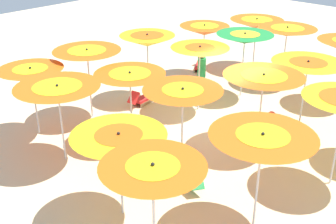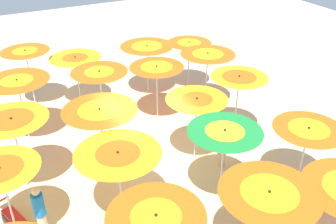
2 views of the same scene
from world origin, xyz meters
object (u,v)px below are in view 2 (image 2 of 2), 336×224
at_px(beach_umbrella_18, 18,86).
at_px(beachgoer_0, 223,142).
at_px(beach_umbrella_13, 100,76).
at_px(beach_umbrella_3, 208,58).
at_px(beach_umbrella_4, 189,47).
at_px(lounger_3, 12,214).
at_px(beach_umbrella_17, 12,124).
at_px(beachgoer_1, 40,212).
at_px(lounger_1, 87,123).
at_px(lounger_4, 220,125).
at_px(beach_umbrella_1, 308,134).
at_px(beach_umbrella_12, 100,114).
at_px(beach_umbrella_5, 269,198).
at_px(beach_umbrella_7, 197,103).
at_px(beach_umbrella_9, 147,50).
at_px(beach_umbrella_10, 156,223).
at_px(beach_umbrella_2, 239,82).
at_px(beach_umbrella_14, 76,61).
at_px(beach_umbrella_19, 26,55).
at_px(beach_umbrella_16, 1,175).
at_px(beach_umbrella_11, 118,158).
at_px(lounger_2, 326,187).
at_px(beach_umbrella_6, 224,136).
at_px(beach_ball, 144,193).

height_order(beach_umbrella_18, beachgoer_0, beach_umbrella_18).
bearing_deg(beach_umbrella_13, beach_umbrella_3, 85.51).
bearing_deg(beach_umbrella_3, beach_umbrella_4, 172.37).
bearing_deg(lounger_3, beach_umbrella_3, 90.63).
xyz_separation_m(beach_umbrella_17, beachgoer_0, (1.97, 5.92, -1.32)).
distance_m(beach_umbrella_3, beachgoer_1, 8.67).
bearing_deg(lounger_1, beach_umbrella_17, -103.32).
bearing_deg(beachgoer_0, beach_umbrella_3, 159.72).
bearing_deg(beachgoer_1, lounger_4, -169.70).
xyz_separation_m(beach_umbrella_1, beach_umbrella_12, (-3.55, -4.94, 0.15)).
xyz_separation_m(beach_umbrella_5, beach_umbrella_7, (-4.38, 0.80, 0.04)).
xyz_separation_m(beach_umbrella_9, lounger_3, (5.29, -6.59, -1.85)).
bearing_deg(lounger_4, beach_umbrella_12, -93.56).
bearing_deg(beach_umbrella_4, beach_umbrella_13, -71.44).
relative_size(beach_umbrella_9, beach_umbrella_10, 0.96).
xyz_separation_m(beach_umbrella_7, beach_umbrella_17, (-1.14, -5.37, 0.14)).
bearing_deg(beach_umbrella_5, beach_umbrella_2, 150.11).
height_order(beach_umbrella_2, beach_umbrella_7, beach_umbrella_2).
height_order(beach_umbrella_14, beach_umbrella_17, beach_umbrella_17).
xyz_separation_m(beach_umbrella_5, beach_umbrella_19, (-10.73, -3.32, 0.19)).
bearing_deg(beach_umbrella_9, beach_umbrella_3, 36.40).
distance_m(beach_umbrella_12, beachgoer_0, 4.00).
xyz_separation_m(beach_umbrella_5, beach_umbrella_17, (-5.52, -4.56, 0.18)).
height_order(beach_umbrella_13, lounger_1, beach_umbrella_13).
height_order(beach_umbrella_2, beach_umbrella_5, beach_umbrella_2).
relative_size(beach_umbrella_5, beach_umbrella_16, 0.97).
bearing_deg(beach_umbrella_1, beach_umbrella_4, 176.13).
bearing_deg(beach_umbrella_7, beachgoer_0, 33.82).
xyz_separation_m(beach_umbrella_5, beachgoer_0, (-3.55, 1.36, -1.14)).
relative_size(beach_umbrella_4, beach_umbrella_9, 0.97).
bearing_deg(beach_umbrella_11, beach_umbrella_18, -162.78).
height_order(beach_umbrella_7, beachgoer_1, beach_umbrella_7).
xyz_separation_m(beach_umbrella_11, lounger_2, (1.94, 5.80, -1.81)).
bearing_deg(beach_umbrella_6, beach_umbrella_19, -156.03).
bearing_deg(beachgoer_0, beach_umbrella_5, -16.52).
bearing_deg(lounger_2, beach_umbrella_19, 2.47).
xyz_separation_m(beach_umbrella_18, beach_umbrella_19, (-2.44, 0.70, 0.15)).
bearing_deg(beach_umbrella_11, beach_umbrella_19, -173.05).
xyz_separation_m(beach_umbrella_12, beach_umbrella_17, (-0.36, -2.44, 0.16)).
xyz_separation_m(beach_umbrella_9, beachgoer_1, (6.26, -5.92, -1.20)).
height_order(beach_umbrella_12, beach_umbrella_16, beach_umbrella_16).
relative_size(beach_umbrella_14, lounger_4, 1.84).
xyz_separation_m(lounger_3, beachgoer_1, (0.97, 0.67, 0.64)).
bearing_deg(beach_umbrella_18, beach_umbrella_16, -12.99).
relative_size(beach_umbrella_5, beach_ball, 7.47).
distance_m(beach_umbrella_11, beach_umbrella_14, 7.04).
bearing_deg(beach_umbrella_9, beach_umbrella_6, -8.02).
bearing_deg(beach_umbrella_12, beach_ball, 17.94).
bearing_deg(beachgoer_0, beachgoer_1, -82.69).
xyz_separation_m(beachgoer_1, beach_ball, (-0.11, 2.94, -0.69)).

